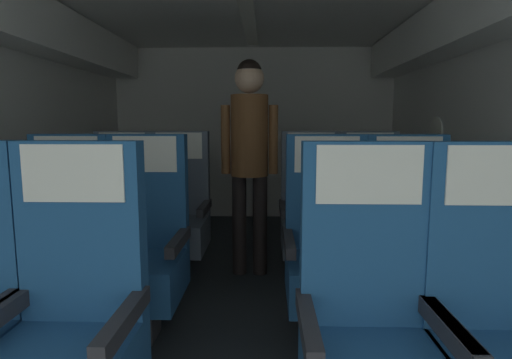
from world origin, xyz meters
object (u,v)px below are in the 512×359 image
Objects in this scene: seat_b_left_window at (64,251)px; seat_c_right_window at (311,217)px; flight_attendant at (249,144)px; seat_c_left_aisle at (178,216)px; seat_b_right_aisle at (410,254)px; seat_b_left_aisle at (143,251)px; seat_a_left_aisle at (69,332)px; seat_a_right_aisle at (504,341)px; seat_c_right_aisle at (370,217)px; seat_c_left_window at (121,216)px; seat_a_right_window at (370,338)px; seat_b_right_window at (327,253)px.

seat_b_left_window is 1.00× the size of seat_c_right_window.
flight_attendant is at bearing 172.71° from seat_c_right_window.
flight_attendant reaches higher than seat_c_left_aisle.
seat_b_right_aisle and seat_c_right_window have the same top height.
seat_b_left_aisle is 0.68× the size of flight_attendant.
seat_b_left_window is (-0.45, 0.89, 0.00)m from seat_a_left_aisle.
flight_attendant is at bearing 73.86° from seat_a_left_aisle.
seat_a_right_aisle and seat_c_right_aisle have the same top height.
seat_b_left_window and seat_c_left_window have the same top height.
flight_attendant is at bearing 176.72° from seat_c_right_aisle.
seat_a_right_window is at bearing 97.98° from flight_attendant.
seat_b_right_aisle is 1.00m from seat_c_right_window.
seat_a_left_aisle is 1.69m from seat_b_right_aisle.
seat_b_left_window is at bearing -154.65° from seat_c_right_aisle.
seat_c_right_window is (-0.44, 1.80, 0.00)m from seat_a_right_aisle.
flight_attendant is at bearing 133.64° from seat_b_right_aisle.
flight_attendant reaches higher than seat_a_left_aisle.
flight_attendant is (0.54, 0.06, 0.54)m from seat_c_left_aisle.
flight_attendant reaches higher than seat_c_left_window.
seat_a_right_aisle is at bearing -25.62° from seat_b_left_window.
seat_a_right_aisle is 1.00× the size of seat_c_left_aisle.
seat_c_left_window is 0.68× the size of flight_attendant.
seat_a_left_aisle is 1.00× the size of seat_a_right_aisle.
seat_a_right_aisle and seat_c_left_aisle have the same top height.
seat_a_right_aisle is at bearing -76.25° from seat_c_right_window.
seat_c_left_aisle and seat_c_right_aisle have the same top height.
flight_attendant reaches higher than seat_b_right_window.
seat_a_right_window is at bearing -60.22° from seat_c_left_aisle.
seat_b_right_window is (-0.44, 0.92, 0.00)m from seat_a_right_aisle.
seat_b_right_window is 0.68× the size of flight_attendant.
seat_a_right_aisle and seat_b_right_window have the same top height.
seat_b_right_aisle is at bearing -63.70° from seat_c_right_window.
seat_b_left_aisle is at bearing -179.80° from seat_b_right_window.
seat_a_right_window is 1.00× the size of seat_b_left_window.
seat_c_left_window is 1.00× the size of seat_c_right_window.
seat_b_right_aisle is at bearing 31.66° from seat_a_left_aisle.
seat_c_right_window is (0.00, 0.88, 0.00)m from seat_b_right_window.
seat_c_right_aisle is 1.00× the size of seat_c_right_window.
seat_a_right_window is (-0.43, 0.01, 0.00)m from seat_a_right_aisle.
seat_b_right_window is at bearing 0.49° from seat_b_left_window.
seat_a_left_aisle is 1.00× the size of seat_b_left_window.
seat_c_left_window is 0.44m from seat_c_left_aisle.
seat_a_right_window is at bearing -50.72° from seat_c_left_window.
seat_c_left_aisle is (0.44, -0.00, 0.00)m from seat_c_left_window.
flight_attendant is (0.99, 0.95, 0.54)m from seat_b_left_window.
seat_a_right_aisle is 1.00× the size of seat_a_right_window.
seat_a_right_window and seat_b_left_window have the same top height.
seat_c_right_window is 0.72m from flight_attendant.
seat_c_right_aisle is 0.45m from seat_c_right_window.
seat_a_right_window is at bearing -89.62° from seat_c_right_window.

